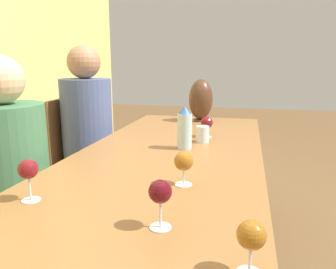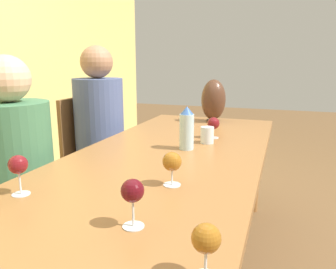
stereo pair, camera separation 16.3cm
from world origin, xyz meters
TOP-DOWN VIEW (x-y plane):
  - dining_table at (0.00, 0.00)m, footprint 2.29×0.93m
  - water_bottle at (0.12, -0.06)m, footprint 0.08×0.08m
  - water_tumbler at (0.28, -0.14)m, footprint 0.08×0.08m
  - vase at (0.96, -0.03)m, footprint 0.18×0.18m
  - wine_glass_0 at (-0.89, -0.40)m, footprint 0.06×0.06m
  - wine_glass_1 at (-0.66, 0.32)m, footprint 0.07×0.07m
  - wine_glass_2 at (-0.74, -0.16)m, footprint 0.07×0.07m
  - wine_glass_3 at (-0.40, -0.16)m, footprint 0.07×0.07m
  - wine_glass_4 at (0.42, -0.14)m, footprint 0.07×0.07m
  - chair_near at (-0.26, 0.80)m, footprint 0.44×0.44m
  - chair_far at (0.56, 0.80)m, footprint 0.44×0.44m
  - person_near at (-0.26, 0.72)m, footprint 0.37×0.37m
  - person_far at (0.56, 0.72)m, footprint 0.36×0.36m

SIDE VIEW (x-z plane):
  - chair_near at x=-0.26m, z-range 0.04..0.97m
  - chair_far at x=0.56m, z-range 0.04..0.97m
  - person_near at x=-0.26m, z-range 0.04..1.26m
  - dining_table at x=0.00m, z-range 0.29..1.02m
  - person_far at x=0.56m, z-range 0.05..1.34m
  - water_tumbler at x=0.28m, z-range 0.73..0.82m
  - wine_glass_4 at x=0.42m, z-range 0.75..0.88m
  - wine_glass_3 at x=-0.40m, z-range 0.75..0.88m
  - wine_glass_0 at x=-0.89m, z-range 0.76..0.88m
  - wine_glass_2 at x=-0.74m, z-range 0.76..0.90m
  - wine_glass_1 at x=-0.66m, z-range 0.76..0.91m
  - water_bottle at x=0.12m, z-range 0.72..0.95m
  - vase at x=0.96m, z-range 0.73..1.06m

